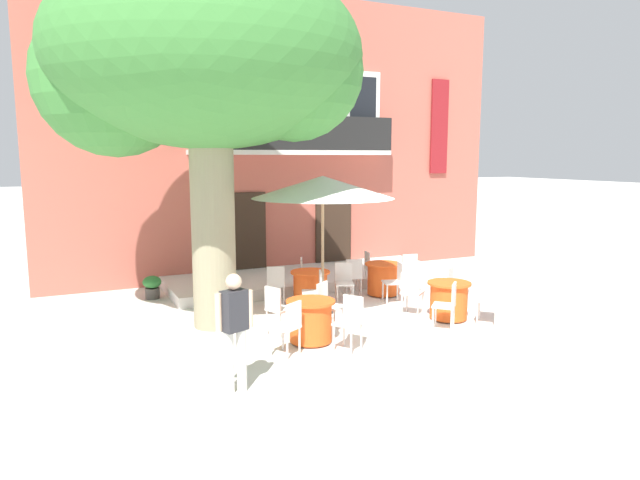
# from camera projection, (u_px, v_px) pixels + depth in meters

# --- Properties ---
(ground_plane) EXTENTS (120.00, 120.00, 0.00)m
(ground_plane) POSITION_uv_depth(u_px,v_px,m) (386.00, 320.00, 11.33)
(ground_plane) COLOR silver
(building_facade) EXTENTS (13.00, 5.09, 7.50)m
(building_facade) POSITION_uv_depth(u_px,v_px,m) (265.00, 139.00, 17.04)
(building_facade) COLOR #BC5B4C
(building_facade) RESTS_ON ground
(entrance_step_platform) EXTENTS (7.19, 2.50, 0.25)m
(entrance_step_platform) POSITION_uv_depth(u_px,v_px,m) (309.00, 278.00, 14.67)
(entrance_step_platform) COLOR silver
(entrance_step_platform) RESTS_ON ground
(plane_tree) EXTENTS (5.84, 5.12, 6.78)m
(plane_tree) POSITION_uv_depth(u_px,v_px,m) (203.00, 63.00, 10.25)
(plane_tree) COLOR gray
(plane_tree) RESTS_ON ground
(cafe_table_near_tree) EXTENTS (0.86, 0.86, 0.76)m
(cafe_table_near_tree) POSITION_uv_depth(u_px,v_px,m) (310.00, 288.00, 12.40)
(cafe_table_near_tree) COLOR #EA561E
(cafe_table_near_tree) RESTS_ON ground
(cafe_chair_near_tree_0) EXTENTS (0.52, 0.52, 0.91)m
(cafe_chair_near_tree_0) POSITION_uv_depth(u_px,v_px,m) (315.00, 289.00, 11.64)
(cafe_chair_near_tree_0) COLOR silver
(cafe_chair_near_tree_0) RESTS_ON ground
(cafe_chair_near_tree_1) EXTENTS (0.52, 0.52, 0.91)m
(cafe_chair_near_tree_1) POSITION_uv_depth(u_px,v_px,m) (344.00, 280.00, 12.51)
(cafe_chair_near_tree_1) COLOR silver
(cafe_chair_near_tree_1) RESTS_ON ground
(cafe_chair_near_tree_2) EXTENTS (0.52, 0.52, 0.91)m
(cafe_chair_near_tree_2) POSITION_uv_depth(u_px,v_px,m) (306.00, 275.00, 13.12)
(cafe_chair_near_tree_2) COLOR silver
(cafe_chair_near_tree_2) RESTS_ON ground
(cafe_chair_near_tree_3) EXTENTS (0.52, 0.52, 0.91)m
(cafe_chair_near_tree_3) POSITION_uv_depth(u_px,v_px,m) (276.00, 283.00, 12.25)
(cafe_chair_near_tree_3) COLOR silver
(cafe_chair_near_tree_3) RESTS_ON ground
(cafe_table_middle) EXTENTS (0.86, 0.86, 0.76)m
(cafe_table_middle) POSITION_uv_depth(u_px,v_px,m) (311.00, 321.00, 9.90)
(cafe_table_middle) COLOR #EA561E
(cafe_table_middle) RESTS_ON ground
(cafe_chair_middle_0) EXTENTS (0.56, 0.56, 0.91)m
(cafe_chair_middle_0) POSITION_uv_depth(u_px,v_px,m) (327.00, 303.00, 10.57)
(cafe_chair_middle_0) COLOR silver
(cafe_chair_middle_0) RESTS_ON ground
(cafe_chair_middle_1) EXTENTS (0.53, 0.53, 0.91)m
(cafe_chair_middle_1) POSITION_uv_depth(u_px,v_px,m) (277.00, 307.00, 10.31)
(cafe_chair_middle_1) COLOR silver
(cafe_chair_middle_1) RESTS_ON ground
(cafe_chair_middle_2) EXTENTS (0.55, 0.55, 0.91)m
(cafe_chair_middle_2) POSITION_uv_depth(u_px,v_px,m) (289.00, 324.00, 9.22)
(cafe_chair_middle_2) COLOR silver
(cafe_chair_middle_2) RESTS_ON ground
(cafe_chair_middle_3) EXTENTS (0.55, 0.55, 0.91)m
(cafe_chair_middle_3) POSITION_uv_depth(u_px,v_px,m) (350.00, 319.00, 9.54)
(cafe_chair_middle_3) COLOR silver
(cafe_chair_middle_3) RESTS_ON ground
(cafe_table_front) EXTENTS (0.86, 0.86, 0.76)m
(cafe_table_front) POSITION_uv_depth(u_px,v_px,m) (449.00, 300.00, 11.32)
(cafe_table_front) COLOR #EA561E
(cafe_table_front) RESTS_ON ground
(cafe_chair_front_0) EXTENTS (0.56, 0.56, 0.91)m
(cafe_chair_front_0) POSITION_uv_depth(u_px,v_px,m) (411.00, 290.00, 11.57)
(cafe_chair_front_0) COLOR silver
(cafe_chair_front_0) RESTS_ON ground
(cafe_chair_front_1) EXTENTS (0.57, 0.57, 0.91)m
(cafe_chair_front_1) POSITION_uv_depth(u_px,v_px,m) (448.00, 303.00, 10.58)
(cafe_chair_front_1) COLOR silver
(cafe_chair_front_1) RESTS_ON ground
(cafe_chair_front_2) EXTENTS (0.57, 0.57, 0.91)m
(cafe_chair_front_2) POSITION_uv_depth(u_px,v_px,m) (488.00, 296.00, 11.09)
(cafe_chair_front_2) COLOR silver
(cafe_chair_front_2) RESTS_ON ground
(cafe_chair_front_3) EXTENTS (0.56, 0.56, 0.91)m
(cafe_chair_front_3) POSITION_uv_depth(u_px,v_px,m) (455.00, 286.00, 11.99)
(cafe_chair_front_3) COLOR silver
(cafe_chair_front_3) RESTS_ON ground
(cafe_table_far_side) EXTENTS (0.86, 0.86, 0.76)m
(cafe_table_far_side) POSITION_uv_depth(u_px,v_px,m) (383.00, 279.00, 13.32)
(cafe_table_far_side) COLOR #EA561E
(cafe_table_far_side) RESTS_ON ground
(cafe_chair_far_side_0) EXTENTS (0.48, 0.48, 0.91)m
(cafe_chair_far_side_0) POSITION_uv_depth(u_px,v_px,m) (371.00, 267.00, 14.01)
(cafe_chair_far_side_0) COLOR silver
(cafe_chair_far_side_0) RESTS_ON ground
(cafe_chair_far_side_1) EXTENTS (0.49, 0.49, 0.91)m
(cafe_chair_far_side_1) POSITION_uv_depth(u_px,v_px,m) (353.00, 275.00, 13.09)
(cafe_chair_far_side_1) COLOR silver
(cafe_chair_far_side_1) RESTS_ON ground
(cafe_chair_far_side_2) EXTENTS (0.49, 0.49, 0.91)m
(cafe_chair_far_side_2) POSITION_uv_depth(u_px,v_px,m) (396.00, 280.00, 12.58)
(cafe_chair_far_side_2) COLOR silver
(cafe_chair_far_side_2) RESTS_ON ground
(cafe_chair_far_side_3) EXTENTS (0.46, 0.46, 0.91)m
(cafe_chair_far_side_3) POSITION_uv_depth(u_px,v_px,m) (411.00, 271.00, 13.57)
(cafe_chair_far_side_3) COLOR silver
(cafe_chair_far_side_3) RESTS_ON ground
(cafe_umbrella) EXTENTS (2.90, 2.90, 2.85)m
(cafe_umbrella) POSITION_uv_depth(u_px,v_px,m) (323.00, 188.00, 11.45)
(cafe_umbrella) COLOR #997A56
(cafe_umbrella) RESTS_ON ground
(ground_planter_left) EXTENTS (0.42, 0.42, 0.53)m
(ground_planter_left) POSITION_uv_depth(u_px,v_px,m) (152.00, 286.00, 13.00)
(ground_planter_left) COLOR #47423D
(ground_planter_left) RESTS_ON ground
(pedestrian_near_entrance) EXTENTS (0.53, 0.33, 1.68)m
(pedestrian_near_entrance) POSITION_uv_depth(u_px,v_px,m) (235.00, 326.00, 7.73)
(pedestrian_near_entrance) COLOR silver
(pedestrian_near_entrance) RESTS_ON ground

